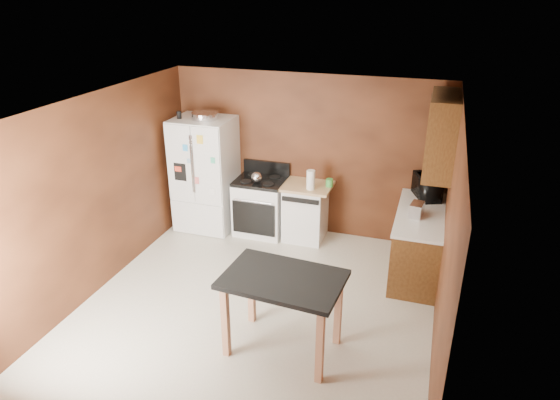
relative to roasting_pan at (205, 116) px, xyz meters
The scene contains 18 objects.
floor 3.02m from the roasting_pan, 51.20° to the right, with size 4.50×4.50×0.00m, color beige.
ceiling 2.47m from the roasting_pan, 51.20° to the right, with size 4.50×4.50×0.00m, color white.
wall_back 1.66m from the roasting_pan, 14.70° to the left, with size 4.20×4.20×0.00m, color brown.
wall_front 4.41m from the roasting_pan, 70.02° to the right, with size 4.20×4.20×0.00m, color brown.
wall_left 2.04m from the roasting_pan, 108.07° to the right, with size 4.50×4.50×0.00m, color brown.
wall_right 4.09m from the roasting_pan, 27.34° to the right, with size 4.50×4.50×0.00m, color brown.
roasting_pan is the anchor object (origin of this frame).
pen_cup 0.39m from the roasting_pan, 165.80° to the right, with size 0.07×0.07×0.11m, color black.
kettle 1.21m from the roasting_pan, ahead, with size 0.17×0.17×0.17m, color silver.
paper_towel 1.87m from the roasting_pan, ahead, with size 0.12×0.12×0.29m, color white.
green_canister 2.13m from the roasting_pan, ahead, with size 0.11×0.11×0.12m, color green.
toaster 3.39m from the roasting_pan, ahead, with size 0.15×0.25×0.18m, color silver.
microwave 3.42m from the roasting_pan, ahead, with size 0.52×0.35×0.29m, color black.
refrigerator 0.95m from the roasting_pan, behind, with size 0.90×0.80×1.80m.
gas_range 1.63m from the roasting_pan, ahead, with size 0.76×0.68×1.10m.
dishwasher 2.11m from the roasting_pan, ahead, with size 0.78×0.63×0.89m.
right_cabinets 3.48m from the roasting_pan, ahead, with size 0.63×1.58×2.45m.
island 3.39m from the roasting_pan, 50.81° to the right, with size 1.29×0.91×0.91m.
Camera 1 is at (1.86, -4.81, 3.70)m, focal length 32.00 mm.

